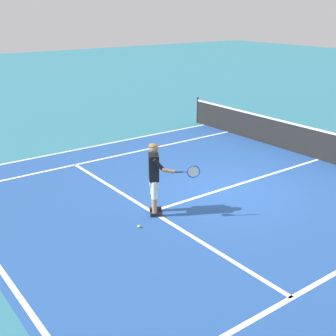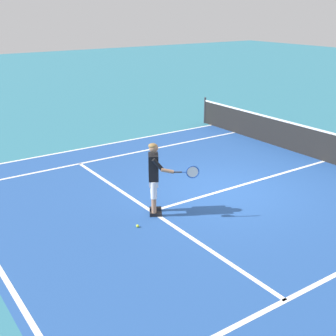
{
  "view_description": "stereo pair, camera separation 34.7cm",
  "coord_description": "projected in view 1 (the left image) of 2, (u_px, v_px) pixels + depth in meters",
  "views": [
    {
      "loc": [
        7.88,
        -7.66,
        4.55
      ],
      "look_at": [
        0.13,
        -1.92,
        1.05
      ],
      "focal_mm": 47.59,
      "sensor_mm": 36.0,
      "label": 1
    },
    {
      "loc": [
        8.08,
        -7.38,
        4.55
      ],
      "look_at": [
        0.13,
        -1.92,
        1.05
      ],
      "focal_mm": 47.59,
      "sensor_mm": 36.0,
      "label": 2
    }
  ],
  "objects": [
    {
      "name": "ground_plane",
      "position": [
        223.0,
        189.0,
        11.79
      ],
      "size": [
        80.0,
        80.0,
        0.0
      ],
      "primitive_type": "plane",
      "color": "teal"
    },
    {
      "name": "court_inner_surface",
      "position": [
        197.0,
        198.0,
        11.27
      ],
      "size": [
        10.98,
        10.43,
        0.0
      ],
      "primitive_type": "cube",
      "color": "#234C93",
      "rests_on": "ground"
    },
    {
      "name": "line_service",
      "position": [
        152.0,
        211.0,
        10.49
      ],
      "size": [
        8.23,
        0.1,
        0.01
      ],
      "primitive_type": "cube",
      "color": "white",
      "rests_on": "ground"
    },
    {
      "name": "line_centre_service",
      "position": [
        247.0,
        182.0,
        12.29
      ],
      "size": [
        0.1,
        6.4,
        0.01
      ],
      "primitive_type": "cube",
      "color": "white",
      "rests_on": "ground"
    },
    {
      "name": "line_singles_left",
      "position": [
        115.0,
        156.0,
        14.38
      ],
      "size": [
        0.1,
        10.03,
        0.01
      ],
      "primitive_type": "cube",
      "color": "white",
      "rests_on": "ground"
    },
    {
      "name": "line_doubles_left",
      "position": [
        95.0,
        146.0,
        15.42
      ],
      "size": [
        0.1,
        10.03,
        0.01
      ],
      "primitive_type": "cube",
      "color": "white",
      "rests_on": "ground"
    },
    {
      "name": "tennis_net",
      "position": [
        320.0,
        144.0,
        13.91
      ],
      "size": [
        11.96,
        0.08,
        1.07
      ],
      "color": "#333338",
      "rests_on": "ground"
    },
    {
      "name": "tennis_player",
      "position": [
        155.0,
        174.0,
        10.05
      ],
      "size": [
        1.06,
        0.89,
        1.71
      ],
      "color": "black",
      "rests_on": "ground"
    },
    {
      "name": "tennis_ball_near_feet",
      "position": [
        139.0,
        226.0,
        9.72
      ],
      "size": [
        0.07,
        0.07,
        0.07
      ],
      "primitive_type": "sphere",
      "color": "#CCE02D",
      "rests_on": "ground"
    }
  ]
}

